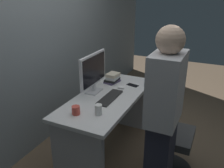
% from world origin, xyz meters
% --- Properties ---
extents(ground_plane, '(9.00, 9.00, 0.00)m').
position_xyz_m(ground_plane, '(0.00, 0.00, 0.00)').
color(ground_plane, brown).
extents(wall_back, '(6.40, 0.10, 3.00)m').
position_xyz_m(wall_back, '(0.00, 0.92, 1.50)').
color(wall_back, gray).
rests_on(wall_back, ground).
extents(desk, '(1.46, 0.64, 0.76)m').
position_xyz_m(desk, '(0.00, 0.00, 0.52)').
color(desk, white).
rests_on(desk, ground).
extents(office_chair, '(0.52, 0.52, 0.94)m').
position_xyz_m(office_chair, '(-0.02, -0.69, 0.43)').
color(office_chair, black).
rests_on(office_chair, ground).
extents(person_at_desk, '(0.40, 0.24, 1.64)m').
position_xyz_m(person_at_desk, '(-0.43, -0.73, 0.84)').
color(person_at_desk, '#262838').
rests_on(person_at_desk, ground).
extents(monitor, '(0.54, 0.14, 0.46)m').
position_xyz_m(monitor, '(0.02, 0.20, 1.01)').
color(monitor, silver).
rests_on(monitor, desk).
extents(keyboard, '(0.43, 0.13, 0.02)m').
position_xyz_m(keyboard, '(-0.05, -0.05, 0.77)').
color(keyboard, '#262626').
rests_on(keyboard, desk).
extents(mouse, '(0.06, 0.10, 0.03)m').
position_xyz_m(mouse, '(0.26, -0.05, 0.77)').
color(mouse, white).
rests_on(mouse, desk).
extents(cup_near_keyboard, '(0.07, 0.07, 0.10)m').
position_xyz_m(cup_near_keyboard, '(-0.43, -0.11, 0.81)').
color(cup_near_keyboard, white).
rests_on(cup_near_keyboard, desk).
extents(cup_by_monitor, '(0.08, 0.08, 0.08)m').
position_xyz_m(cup_by_monitor, '(-0.52, 0.09, 0.80)').
color(cup_by_monitor, '#D84C3F').
rests_on(cup_by_monitor, desk).
extents(book_stack, '(0.23, 0.17, 0.13)m').
position_xyz_m(book_stack, '(0.40, 0.13, 0.82)').
color(book_stack, '#594C72').
rests_on(book_stack, desk).
extents(cell_phone, '(0.10, 0.16, 0.01)m').
position_xyz_m(cell_phone, '(0.41, -0.14, 0.76)').
color(cell_phone, black).
rests_on(cell_phone, desk).
extents(handbag, '(0.34, 0.14, 0.38)m').
position_xyz_m(handbag, '(0.62, -0.53, 0.14)').
color(handbag, '#262628').
rests_on(handbag, ground).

